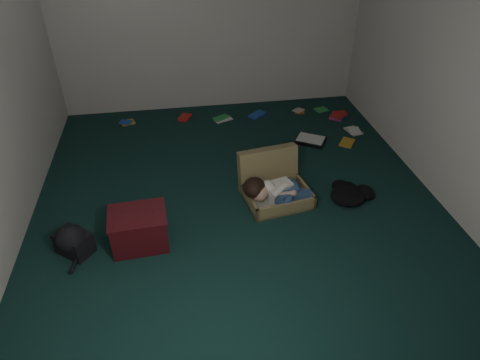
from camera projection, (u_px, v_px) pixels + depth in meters
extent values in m
plane|color=black|center=(238.00, 200.00, 4.33)|extent=(4.50, 4.50, 0.00)
plane|color=silver|center=(209.00, 11.00, 5.40)|extent=(4.50, 0.00, 4.50)
plane|color=silver|center=(323.00, 280.00, 1.76)|extent=(4.50, 0.00, 4.50)
plane|color=silver|center=(456.00, 64.00, 3.85)|extent=(0.00, 4.50, 4.50)
cube|color=olive|center=(278.00, 197.00, 4.25)|extent=(0.69, 0.54, 0.14)
cube|color=beige|center=(278.00, 199.00, 4.27)|extent=(0.63, 0.48, 0.02)
cube|color=olive|center=(268.00, 169.00, 4.39)|extent=(0.65, 0.29, 0.46)
cube|color=white|center=(278.00, 191.00, 4.19)|extent=(0.30, 0.22, 0.20)
sphere|color=tan|center=(260.00, 193.00, 4.08)|extent=(0.17, 0.17, 0.17)
ellipsoid|color=black|center=(254.00, 188.00, 4.09)|extent=(0.22, 0.23, 0.19)
ellipsoid|color=navy|center=(290.00, 188.00, 4.23)|extent=(0.20, 0.23, 0.19)
cube|color=navy|center=(287.00, 196.00, 4.14)|extent=(0.26, 0.22, 0.12)
cube|color=navy|center=(300.00, 196.00, 4.18)|extent=(0.23, 0.14, 0.10)
sphere|color=white|center=(306.00, 194.00, 4.23)|extent=(0.10, 0.10, 0.10)
sphere|color=white|center=(309.00, 198.00, 4.19)|extent=(0.09, 0.09, 0.09)
cylinder|color=tan|center=(287.00, 194.00, 4.09)|extent=(0.17, 0.08, 0.06)
cube|color=#410D12|center=(139.00, 230.00, 3.72)|extent=(0.49, 0.39, 0.31)
cube|color=#410D12|center=(137.00, 215.00, 3.62)|extent=(0.51, 0.41, 0.02)
cube|color=black|center=(310.00, 140.00, 5.27)|extent=(0.44, 0.41, 0.04)
cube|color=white|center=(311.00, 139.00, 5.26)|extent=(0.39, 0.36, 0.01)
cube|color=gold|center=(128.00, 123.00, 5.68)|extent=(0.19, 0.15, 0.02)
cube|color=red|center=(185.00, 118.00, 5.80)|extent=(0.24, 0.23, 0.02)
cube|color=white|center=(223.00, 119.00, 5.76)|extent=(0.19, 0.23, 0.02)
cube|color=#1E43A7|center=(257.00, 115.00, 5.86)|extent=(0.21, 0.23, 0.02)
cube|color=#C55517|center=(300.00, 111.00, 5.97)|extent=(0.24, 0.23, 0.02)
cube|color=green|center=(321.00, 110.00, 6.01)|extent=(0.21, 0.16, 0.02)
cube|color=#A4297A|center=(337.00, 117.00, 5.81)|extent=(0.24, 0.24, 0.02)
cube|color=beige|center=(353.00, 131.00, 5.50)|extent=(0.18, 0.22, 0.02)
cube|color=gold|center=(347.00, 143.00, 5.25)|extent=(0.22, 0.24, 0.02)
cube|color=red|center=(340.00, 114.00, 5.89)|extent=(0.24, 0.22, 0.02)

